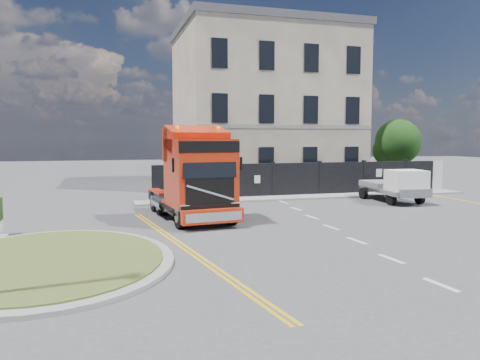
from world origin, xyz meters
name	(u,v)px	position (x,y,z in m)	size (l,w,h in m)	color
ground	(256,230)	(0.00, 0.00, 0.00)	(120.00, 120.00, 0.00)	#424244
traffic_island	(49,261)	(-7.00, -3.00, 0.08)	(6.80, 6.80, 0.17)	gray
hoarding_fence	(313,179)	(6.55, 9.00, 1.00)	(18.80, 0.25, 2.00)	black
georgian_building	(263,107)	(6.00, 16.50, 5.77)	(12.30, 10.30, 12.80)	beige
tree	(396,144)	(14.38, 12.10, 3.05)	(3.20, 3.20, 4.80)	#382619
pavement_far	(310,197)	(6.00, 8.10, 0.06)	(20.00, 1.60, 0.12)	gray
truck	(196,180)	(-1.81, 2.50, 1.73)	(3.04, 6.64, 3.85)	black
flatbed_pickup	(400,185)	(9.58, 4.68, 0.97)	(2.27, 4.54, 1.81)	slate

